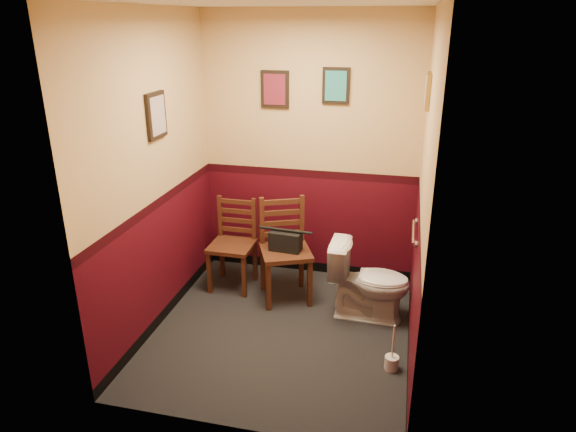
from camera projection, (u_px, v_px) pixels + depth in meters
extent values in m
cube|color=black|center=(282.00, 330.00, 4.57)|extent=(2.20, 2.40, 0.00)
cube|color=silver|center=(280.00, 3.00, 3.60)|extent=(2.20, 2.40, 0.00)
cube|color=#3F0712|center=(309.00, 151.00, 5.17)|extent=(2.20, 0.00, 2.70)
cube|color=#3F0712|center=(231.00, 247.00, 2.99)|extent=(2.20, 0.00, 2.70)
cube|color=#3F0712|center=(154.00, 177.00, 4.32)|extent=(0.00, 2.40, 2.70)
cube|color=#3F0712|center=(423.00, 196.00, 3.85)|extent=(0.00, 2.40, 2.70)
cylinder|color=silver|center=(414.00, 232.00, 4.23)|extent=(0.03, 0.50, 0.03)
cylinder|color=silver|center=(416.00, 245.00, 3.99)|extent=(0.02, 0.06, 0.06)
cylinder|color=silver|center=(416.00, 222.00, 4.45)|extent=(0.02, 0.06, 0.06)
cube|color=black|center=(275.00, 89.00, 5.01)|extent=(0.28, 0.03, 0.36)
cube|color=maroon|center=(274.00, 89.00, 5.00)|extent=(0.22, 0.01, 0.30)
cube|color=black|center=(336.00, 86.00, 4.87)|extent=(0.26, 0.03, 0.34)
cube|color=teal|center=(336.00, 86.00, 4.85)|extent=(0.20, 0.01, 0.28)
cube|color=black|center=(156.00, 115.00, 4.22)|extent=(0.03, 0.30, 0.38)
cube|color=tan|center=(158.00, 116.00, 4.22)|extent=(0.01, 0.24, 0.31)
cube|color=olive|center=(428.00, 91.00, 4.14)|extent=(0.03, 0.34, 0.28)
cube|color=tan|center=(426.00, 91.00, 4.15)|extent=(0.01, 0.28, 0.22)
imported|color=white|center=(369.00, 282.00, 4.66)|extent=(0.75, 0.43, 0.72)
cylinder|color=silver|center=(392.00, 363.00, 4.05)|extent=(0.11, 0.11, 0.11)
cylinder|color=silver|center=(393.00, 343.00, 3.98)|extent=(0.01, 0.01, 0.32)
cube|color=#512818|center=(232.00, 246.00, 5.16)|extent=(0.43, 0.43, 0.04)
cube|color=#512818|center=(209.00, 272.00, 5.12)|extent=(0.04, 0.04, 0.46)
cube|color=#512818|center=(222.00, 257.00, 5.45)|extent=(0.04, 0.04, 0.46)
cube|color=#512818|center=(244.00, 276.00, 5.04)|extent=(0.04, 0.04, 0.46)
cube|color=#512818|center=(255.00, 260.00, 5.37)|extent=(0.04, 0.04, 0.46)
cube|color=#512818|center=(220.00, 217.00, 5.29)|extent=(0.04, 0.04, 0.46)
cube|color=#512818|center=(254.00, 220.00, 5.21)|extent=(0.04, 0.04, 0.46)
cube|color=#512818|center=(238.00, 230.00, 5.30)|extent=(0.35, 0.03, 0.05)
cube|color=#512818|center=(237.00, 221.00, 5.26)|extent=(0.35, 0.03, 0.05)
cube|color=#512818|center=(237.00, 211.00, 5.22)|extent=(0.35, 0.03, 0.05)
cube|color=#512818|center=(236.00, 202.00, 5.19)|extent=(0.35, 0.03, 0.05)
cube|color=#512818|center=(286.00, 252.00, 4.93)|extent=(0.61, 0.61, 0.04)
cube|color=#512818|center=(268.00, 287.00, 4.81)|extent=(0.06, 0.06, 0.50)
cube|color=#512818|center=(263.00, 268.00, 5.17)|extent=(0.06, 0.06, 0.50)
cube|color=#512818|center=(310.00, 283.00, 4.87)|extent=(0.06, 0.06, 0.50)
cube|color=#512818|center=(301.00, 265.00, 5.24)|extent=(0.06, 0.06, 0.50)
cube|color=#512818|center=(262.00, 222.00, 5.00)|extent=(0.06, 0.05, 0.50)
cube|color=#512818|center=(302.00, 219.00, 5.06)|extent=(0.06, 0.05, 0.50)
cube|color=#512818|center=(282.00, 233.00, 5.08)|extent=(0.36, 0.17, 0.05)
cube|color=#512818|center=(282.00, 223.00, 5.04)|extent=(0.36, 0.17, 0.05)
cube|color=#512818|center=(282.00, 213.00, 5.00)|extent=(0.36, 0.17, 0.05)
cube|color=#512818|center=(282.00, 202.00, 4.96)|extent=(0.36, 0.17, 0.05)
cube|color=black|center=(286.00, 241.00, 4.89)|extent=(0.31, 0.17, 0.19)
cylinder|color=black|center=(286.00, 230.00, 4.85)|extent=(0.26, 0.05, 0.03)
cylinder|color=silver|center=(332.00, 277.00, 5.40)|extent=(0.10, 0.10, 0.09)
cylinder|color=silver|center=(343.00, 279.00, 5.38)|extent=(0.10, 0.10, 0.09)
cylinder|color=silver|center=(338.00, 271.00, 5.35)|extent=(0.10, 0.10, 0.09)
cylinder|color=silver|center=(338.00, 263.00, 5.30)|extent=(0.10, 0.10, 0.09)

